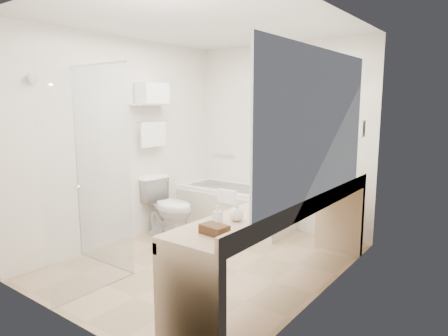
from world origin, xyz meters
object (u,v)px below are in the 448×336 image
Objects in this scene: bathtub at (235,207)px; amenity_basket at (214,229)px; water_bottle_left at (317,177)px; vanity_counter at (286,225)px; toilet at (169,207)px.

bathtub is 2.95m from amenity_basket.
water_bottle_left reaches higher than amenity_basket.
water_bottle_left reaches higher than vanity_counter.
bathtub is 1.69m from water_bottle_left.
vanity_counter is (1.52, -1.39, 0.36)m from bathtub.
bathtub is at bearing 122.20° from amenity_basket.
water_bottle_left is (-0.09, 1.88, 0.07)m from amenity_basket.
bathtub is 0.59× the size of vanity_counter.
toilet reaches higher than bathtub.
toilet is at bearing 141.57° from amenity_basket.
water_bottle_left is (1.45, -0.56, 0.67)m from bathtub.
toilet is at bearing 165.19° from vanity_counter.
amenity_basket is 1.89m from water_bottle_left.
vanity_counter is 14.64× the size of amenity_basket.
vanity_counter is 12.27× the size of water_bottle_left.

